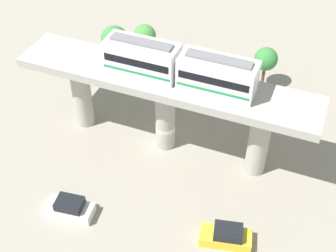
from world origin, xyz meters
TOP-DOWN VIEW (x-y plane):
  - ground_plane at (0.00, 0.00)m, footprint 120.00×120.00m
  - viaduct at (0.00, 0.00)m, footprint 5.20×28.00m
  - train at (0.00, 1.29)m, footprint 2.64×13.55m
  - parked_car_yellow at (8.80, 8.93)m, footprint 2.67×4.49m
  - parked_car_white at (11.09, -4.39)m, footprint 2.34×4.40m
  - tree_near_viaduct at (-13.20, 6.70)m, footprint 2.63×2.63m
  - tree_mid_lot at (-10.43, -10.69)m, footprint 3.22×3.22m
  - tree_far_corner at (-13.63, -8.31)m, footprint 2.84×2.84m

SIDE VIEW (x-z plane):
  - ground_plane at x=0.00m, z-range 0.00..0.00m
  - parked_car_yellow at x=8.80m, z-range -0.14..1.62m
  - parked_car_white at x=11.09m, z-range -0.14..1.62m
  - tree_far_corner at x=-13.63m, z-range 0.78..5.23m
  - tree_near_viaduct at x=-13.20m, z-range 1.15..6.17m
  - tree_mid_lot at x=-10.43m, z-range 1.07..6.49m
  - viaduct at x=0.00m, z-range 2.04..10.33m
  - train at x=0.00m, z-range 8.20..11.44m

